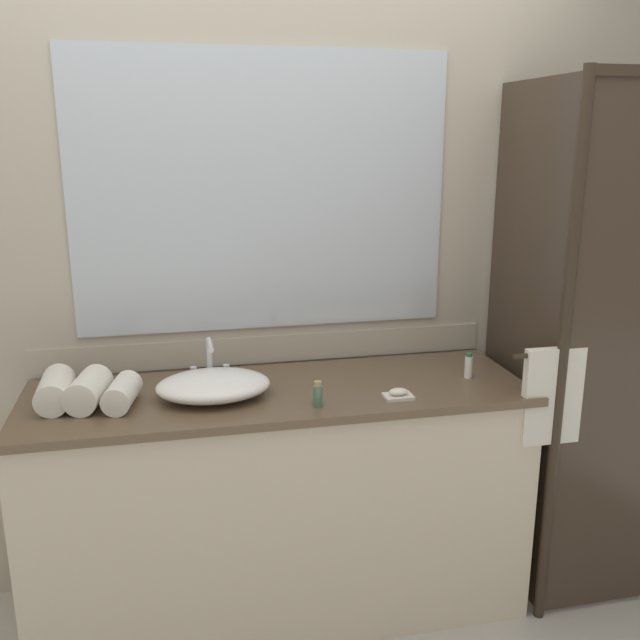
# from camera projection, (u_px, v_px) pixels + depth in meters

# --- Properties ---
(ground_plane) EXTENTS (8.00, 8.00, 0.00)m
(ground_plane) POSITION_uv_depth(u_px,v_px,m) (283.00, 605.00, 2.72)
(ground_plane) COLOR #B7B2A8
(wall_back_with_mirror) EXTENTS (4.40, 0.06, 2.60)m
(wall_back_with_mirror) POSITION_uv_depth(u_px,v_px,m) (264.00, 261.00, 2.71)
(wall_back_with_mirror) COLOR #B2A893
(wall_back_with_mirror) RESTS_ON ground_plane
(vanity_cabinet) EXTENTS (1.80, 0.58, 0.90)m
(vanity_cabinet) POSITION_uv_depth(u_px,v_px,m) (281.00, 501.00, 2.61)
(vanity_cabinet) COLOR beige
(vanity_cabinet) RESTS_ON ground_plane
(shower_enclosure) EXTENTS (1.20, 0.59, 2.00)m
(shower_enclosure) POSITION_uv_depth(u_px,v_px,m) (629.00, 350.00, 2.54)
(shower_enclosure) COLOR #2D2319
(shower_enclosure) RESTS_ON ground_plane
(sink_basin) EXTENTS (0.40, 0.30, 0.09)m
(sink_basin) POSITION_uv_depth(u_px,v_px,m) (213.00, 385.00, 2.40)
(sink_basin) COLOR white
(sink_basin) RESTS_ON vanity_cabinet
(faucet) EXTENTS (0.17, 0.16, 0.17)m
(faucet) POSITION_uv_depth(u_px,v_px,m) (210.00, 367.00, 2.55)
(faucet) COLOR silver
(faucet) RESTS_ON vanity_cabinet
(soap_dish) EXTENTS (0.10, 0.07, 0.04)m
(soap_dish) POSITION_uv_depth(u_px,v_px,m) (398.00, 394.00, 2.40)
(soap_dish) COLOR silver
(soap_dish) RESTS_ON vanity_cabinet
(amenity_bottle_lotion) EXTENTS (0.03, 0.03, 0.09)m
(amenity_bottle_lotion) POSITION_uv_depth(u_px,v_px,m) (318.00, 395.00, 2.32)
(amenity_bottle_lotion) COLOR #4C7056
(amenity_bottle_lotion) RESTS_ON vanity_cabinet
(amenity_bottle_body_wash) EXTENTS (0.03, 0.03, 0.10)m
(amenity_bottle_body_wash) POSITION_uv_depth(u_px,v_px,m) (469.00, 366.00, 2.60)
(amenity_bottle_body_wash) COLOR white
(amenity_bottle_body_wash) RESTS_ON vanity_cabinet
(rolled_towel_near_edge) EXTENTS (0.11, 0.24, 0.11)m
(rolled_towel_near_edge) POSITION_uv_depth(u_px,v_px,m) (55.00, 390.00, 2.33)
(rolled_towel_near_edge) COLOR silver
(rolled_towel_near_edge) RESTS_ON vanity_cabinet
(rolled_towel_middle) EXTENTS (0.15, 0.23, 0.11)m
(rolled_towel_middle) POSITION_uv_depth(u_px,v_px,m) (88.00, 390.00, 2.32)
(rolled_towel_middle) COLOR silver
(rolled_towel_middle) RESTS_ON vanity_cabinet
(rolled_towel_far_edge) EXTENTS (0.13, 0.21, 0.10)m
(rolled_towel_far_edge) POSITION_uv_depth(u_px,v_px,m) (122.00, 393.00, 2.32)
(rolled_towel_far_edge) COLOR silver
(rolled_towel_far_edge) RESTS_ON vanity_cabinet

